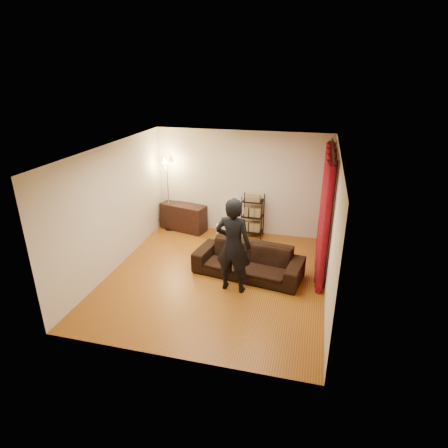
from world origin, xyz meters
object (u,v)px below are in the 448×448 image
(storage_boxes, at_px, (222,230))
(wire_shelf, at_px, (253,216))
(floor_lamp, at_px, (168,194))
(sofa, at_px, (248,261))
(media_cabinet, at_px, (184,217))
(person, at_px, (233,246))

(storage_boxes, relative_size, wire_shelf, 0.29)
(wire_shelf, distance_m, floor_lamp, 2.31)
(sofa, distance_m, storage_boxes, 2.17)
(wire_shelf, height_order, floor_lamp, floor_lamp)
(sofa, relative_size, wire_shelf, 2.00)
(wire_shelf, xyz_separation_m, floor_lamp, (-2.27, -0.08, 0.43))
(storage_boxes, bearing_deg, media_cabinet, 175.79)
(person, distance_m, media_cabinet, 3.32)
(sofa, bearing_deg, media_cabinet, 146.70)
(media_cabinet, height_order, storage_boxes, media_cabinet)
(media_cabinet, bearing_deg, storage_boxes, 9.16)
(sofa, height_order, person, person)
(floor_lamp, bearing_deg, media_cabinet, 9.79)
(media_cabinet, height_order, floor_lamp, floor_lamp)
(wire_shelf, bearing_deg, sofa, -86.16)
(media_cabinet, bearing_deg, person, -39.52)
(person, height_order, wire_shelf, person)
(sofa, relative_size, storage_boxes, 6.89)
(sofa, relative_size, media_cabinet, 1.84)
(media_cabinet, xyz_separation_m, floor_lamp, (-0.38, -0.07, 0.64))
(media_cabinet, height_order, wire_shelf, wire_shelf)
(floor_lamp, bearing_deg, person, -47.20)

